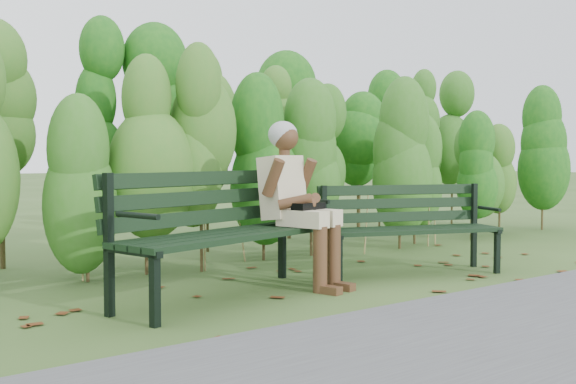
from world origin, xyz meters
TOP-DOWN VIEW (x-y plane):
  - ground at (0.00, 0.00)m, footprint 80.00×80.00m
  - footpath at (0.00, -2.20)m, footprint 60.00×2.50m
  - hedge_band at (0.00, 1.86)m, footprint 11.04×1.67m
  - leaf_litter at (0.21, 0.04)m, footprint 5.90×2.18m
  - bench_left at (-0.85, 0.08)m, footprint 1.99×1.07m
  - bench_right at (1.06, -0.04)m, footprint 1.67×1.03m
  - seated_woman at (-0.14, 0.06)m, footprint 0.56×0.82m

SIDE VIEW (x-z plane):
  - ground at x=0.00m, z-range 0.00..0.00m
  - leaf_litter at x=0.21m, z-range 0.00..0.01m
  - footpath at x=0.00m, z-range 0.00..0.01m
  - bench_right at x=1.06m, z-range 0.07..0.87m
  - bench_left at x=-0.85m, z-range 0.08..1.03m
  - seated_woman at x=-0.14m, z-range 0.09..1.43m
  - hedge_band at x=0.00m, z-range 0.05..2.47m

